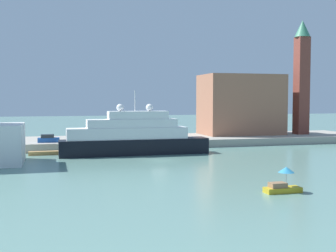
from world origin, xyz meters
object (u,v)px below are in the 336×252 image
object	(u,v)px
bell_tower	(302,73)
parked_car	(48,139)
person_figure	(74,138)
mooring_bollard	(158,139)
large_yacht	(133,137)
work_barge	(46,153)
small_motorboat	(283,183)
harbor_building	(241,105)

from	to	relation	value
bell_tower	parked_car	xyz separation A→B (m)	(-59.15, -4.84, -14.07)
person_figure	mooring_bollard	distance (m)	16.70
large_yacht	mooring_bollard	world-z (taller)	large_yacht
work_barge	person_figure	size ratio (longest dim) A/B	3.32
mooring_bollard	bell_tower	bearing A→B (deg)	10.89
person_figure	large_yacht	bearing A→B (deg)	-41.98
large_yacht	work_barge	distance (m)	16.06
large_yacht	small_motorboat	distance (m)	37.17
harbor_building	mooring_bollard	world-z (taller)	harbor_building
parked_car	person_figure	xyz separation A→B (m)	(4.85, -1.83, 0.17)
large_yacht	work_barge	world-z (taller)	large_yacht
large_yacht	bell_tower	size ratio (longest dim) A/B	0.99
harbor_building	parked_car	distance (m)	46.15
large_yacht	bell_tower	distance (m)	48.81
bell_tower	person_figure	distance (m)	56.44
small_motorboat	work_barge	distance (m)	47.01
work_barge	mooring_bollard	distance (m)	22.48
parked_car	work_barge	bearing A→B (deg)	-93.73
bell_tower	mooring_bollard	xyz separation A→B (m)	(-37.61, -7.24, -14.36)
small_motorboat	work_barge	size ratio (longest dim) A/B	0.67
small_motorboat	mooring_bollard	size ratio (longest dim) A/B	5.22
bell_tower	person_figure	bearing A→B (deg)	-173.00
small_motorboat	mooring_bollard	distance (m)	44.36
work_barge	mooring_bollard	bearing A→B (deg)	11.37
work_barge	person_figure	world-z (taller)	person_figure
work_barge	bell_tower	xyz separation A→B (m)	(59.59, 11.66, 16.05)
large_yacht	small_motorboat	bearing A→B (deg)	-74.90
person_figure	harbor_building	bearing A→B (deg)	14.34
bell_tower	parked_car	bearing A→B (deg)	-175.32
parked_car	small_motorboat	bearing A→B (deg)	-62.28
large_yacht	work_barge	xyz separation A→B (m)	(-15.29, 4.00, -2.86)
small_motorboat	work_barge	xyz separation A→B (m)	(-24.95, 39.83, -0.67)
small_motorboat	parked_car	xyz separation A→B (m)	(-24.51, 46.65, 1.30)
large_yacht	parked_car	size ratio (longest dim) A/B	6.50
work_barge	harbor_building	distance (m)	48.59
bell_tower	small_motorboat	bearing A→B (deg)	-123.93
small_motorboat	parked_car	world-z (taller)	parked_car
bell_tower	parked_car	distance (m)	60.99
large_yacht	harbor_building	world-z (taller)	harbor_building
large_yacht	bell_tower	world-z (taller)	bell_tower
bell_tower	parked_car	size ratio (longest dim) A/B	6.58
large_yacht	mooring_bollard	size ratio (longest dim) A/B	35.01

